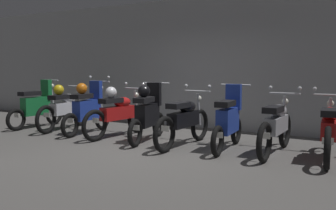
% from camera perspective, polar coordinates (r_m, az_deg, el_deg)
% --- Properties ---
extents(ground_plane, '(80.00, 80.00, 0.00)m').
position_cam_1_polar(ground_plane, '(6.78, -3.13, -6.88)').
color(ground_plane, '#565451').
extents(back_wall, '(16.00, 0.30, 3.17)m').
position_cam_1_polar(back_wall, '(9.17, 6.70, 6.38)').
color(back_wall, '#9EA0A3').
rests_on(back_wall, ground).
extents(motorbike_slot_0, '(0.56, 1.68, 1.18)m').
position_cam_1_polar(motorbike_slot_0, '(9.74, -19.43, -0.18)').
color(motorbike_slot_0, black).
rests_on(motorbike_slot_0, ground).
extents(motorbike_slot_1, '(0.56, 1.95, 1.08)m').
position_cam_1_polar(motorbike_slot_1, '(9.20, -15.57, -0.39)').
color(motorbike_slot_1, black).
rests_on(motorbike_slot_1, ground).
extents(motorbike_slot_2, '(0.59, 1.68, 1.29)m').
position_cam_1_polar(motorbike_slot_2, '(8.54, -12.23, -0.50)').
color(motorbike_slot_2, black).
rests_on(motorbike_slot_2, ground).
extents(motorbike_slot_3, '(0.59, 1.95, 1.15)m').
position_cam_1_polar(motorbike_slot_3, '(8.02, -7.70, -1.11)').
color(motorbike_slot_3, black).
rests_on(motorbike_slot_3, ground).
extents(motorbike_slot_4, '(0.56, 1.67, 1.18)m').
position_cam_1_polar(motorbike_slot_4, '(7.46, -3.09, -1.30)').
color(motorbike_slot_4, black).
rests_on(motorbike_slot_4, ground).
extents(motorbike_slot_5, '(0.59, 1.95, 1.15)m').
position_cam_1_polar(motorbike_slot_5, '(7.02, 2.49, -2.35)').
color(motorbike_slot_5, black).
rests_on(motorbike_slot_5, ground).
extents(motorbike_slot_6, '(0.56, 1.68, 1.18)m').
position_cam_1_polar(motorbike_slot_6, '(6.80, 9.24, -2.41)').
color(motorbike_slot_6, black).
rests_on(motorbike_slot_6, ground).
extents(motorbike_slot_7, '(0.59, 1.95, 1.15)m').
position_cam_1_polar(motorbike_slot_7, '(6.63, 16.25, -3.07)').
color(motorbike_slot_7, black).
rests_on(motorbike_slot_7, ground).
extents(motorbike_slot_8, '(0.59, 1.95, 1.15)m').
position_cam_1_polar(motorbike_slot_8, '(6.50, 23.42, -3.49)').
color(motorbike_slot_8, black).
rests_on(motorbike_slot_8, ground).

